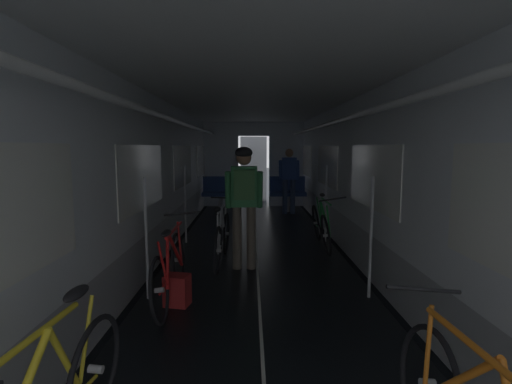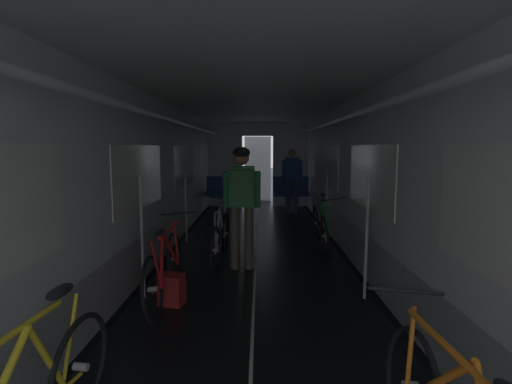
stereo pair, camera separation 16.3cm
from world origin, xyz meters
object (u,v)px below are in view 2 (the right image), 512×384
(bench_seat_far_left, at_px, (224,190))
(bicycle_silver_in_aisle, at_px, (220,238))
(bicycle_green, at_px, (321,226))
(person_standing_near_bench, at_px, (292,176))
(person_cyclist_aisle, at_px, (242,194))
(bicycle_red, at_px, (165,268))
(backpack_on_floor, at_px, (172,289))
(bench_seat_far_right, at_px, (291,191))

(bench_seat_far_left, distance_m, bicycle_silver_in_aisle, 4.67)
(bicycle_green, xyz_separation_m, person_standing_near_bench, (-0.22, 3.38, 0.60))
(bicycle_green, distance_m, person_standing_near_bench, 3.44)
(bicycle_green, bearing_deg, person_cyclist_aisle, -138.24)
(bicycle_green, distance_m, bicycle_red, 3.14)
(backpack_on_floor, bearing_deg, bicycle_green, 50.08)
(person_standing_near_bench, bearing_deg, person_cyclist_aisle, -103.45)
(bicycle_green, relative_size, bicycle_red, 1.00)
(bench_seat_far_right, relative_size, person_standing_near_bench, 0.58)
(person_cyclist_aisle, relative_size, bicycle_silver_in_aisle, 1.02)
(bicycle_red, xyz_separation_m, backpack_on_floor, (0.09, -0.08, -0.21))
(bicycle_red, relative_size, person_cyclist_aisle, 0.98)
(bicycle_red, height_order, person_standing_near_bench, person_standing_near_bench)
(bicycle_green, relative_size, backpack_on_floor, 4.98)
(backpack_on_floor, bearing_deg, bench_seat_far_right, 73.75)
(bench_seat_far_right, bearing_deg, backpack_on_floor, -106.25)
(person_cyclist_aisle, bearing_deg, bench_seat_far_right, 77.58)
(person_cyclist_aisle, distance_m, person_standing_near_bench, 4.67)
(bicycle_red, xyz_separation_m, bicycle_silver_in_aisle, (0.47, 1.43, 0.00))
(person_standing_near_bench, bearing_deg, bicycle_red, -108.28)
(person_standing_near_bench, bearing_deg, bicycle_green, -86.29)
(bench_seat_far_left, distance_m, bench_seat_far_right, 1.80)
(bicycle_green, height_order, bicycle_silver_in_aisle, bicycle_green)
(bench_seat_far_right, relative_size, person_cyclist_aisle, 0.57)
(person_cyclist_aisle, height_order, bicycle_silver_in_aisle, person_cyclist_aisle)
(person_cyclist_aisle, relative_size, person_standing_near_bench, 1.03)
(bicycle_green, xyz_separation_m, bicycle_silver_in_aisle, (-1.64, -0.90, 0.00))
(bicycle_green, xyz_separation_m, person_cyclist_aisle, (-1.31, -1.17, 0.69))
(bench_seat_far_left, xyz_separation_m, bicycle_red, (-0.08, -6.09, -0.19))
(bicycle_green, xyz_separation_m, backpack_on_floor, (-2.02, -2.41, -0.21))
(bicycle_red, distance_m, backpack_on_floor, 0.24)
(bicycle_silver_in_aisle, distance_m, person_standing_near_bench, 4.55)
(person_cyclist_aisle, bearing_deg, backpack_on_floor, -119.77)
(person_standing_near_bench, bearing_deg, backpack_on_floor, -107.27)
(backpack_on_floor, bearing_deg, person_standing_near_bench, 72.73)
(bicycle_silver_in_aisle, bearing_deg, bicycle_red, -108.06)
(bicycle_silver_in_aisle, height_order, person_standing_near_bench, person_standing_near_bench)
(bicycle_silver_in_aisle, xyz_separation_m, person_standing_near_bench, (1.42, 4.28, 0.59))
(bicycle_red, height_order, person_cyclist_aisle, person_cyclist_aisle)
(bicycle_red, height_order, bicycle_silver_in_aisle, bicycle_red)
(bench_seat_far_right, bearing_deg, bicycle_red, -107.19)
(person_cyclist_aisle, distance_m, backpack_on_floor, 1.70)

